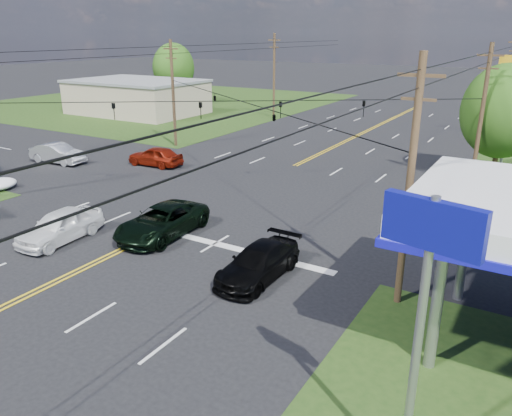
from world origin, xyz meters
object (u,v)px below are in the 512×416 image
Objects in this scene: pickup_white at (60,226)px; polesign_se at (427,271)px; pole_nw at (173,92)px; tree_far_l at (174,68)px; retail_nw at (137,98)px; pole_se at (410,183)px; suv_black at (258,263)px; pickup_dkgreen at (162,221)px; tree_right_a at (503,112)px; pole_left_far at (274,75)px; pole_right_far at (510,86)px; sedan_silver at (58,153)px; pole_ne at (481,116)px.

polesign_se is (18.90, -5.47, 4.67)m from pickup_white.
pole_nw is 1.09× the size of tree_far_l.
retail_nw is 3.39× the size of pickup_white.
pole_se is at bearing 106.45° from polesign_se.
retail_nw is 3.26× the size of suv_black.
polesign_se is (14.90, -8.63, 4.68)m from pickup_dkgreen.
tree_right_a is 24.88m from pickup_dkgreen.
pickup_dkgreen is 1.16× the size of suv_black.
retail_nw is at bearing 139.24° from polesign_se.
pole_se is 45.22m from pole_left_far.
retail_nw reaches higher than pickup_white.
sedan_silver is at bearing -136.00° from pole_right_far.
polesign_se is (45.40, -39.13, 3.47)m from retail_nw.
pole_se is 18.00m from pole_ne.
pole_ne reaches higher than retail_nw.
tree_far_l is (-45.00, 23.00, 0.28)m from pole_ne.
pole_left_far is 1.15× the size of tree_far_l.
pole_nw is 23.11m from pickup_white.
retail_nw reaches higher than suv_black.
tree_far_l is 36.50m from sedan_silver.
sedan_silver is (-30.03, -10.00, -4.12)m from pole_ne.
polesign_se reaches higher than pickup_dkgreen.
pole_ne is at bearing -16.82° from retail_nw.
pole_right_far is 2.12× the size of pickup_white.
pickup_white is (-16.50, -39.66, -4.36)m from pole_right_far.
pole_se is 31.35m from sedan_silver.
polesign_se is at bearing -121.60° from sedan_silver.
pole_ne is 32.20m from pole_left_far.
suv_black is at bearing -107.02° from tree_right_a.
tree_right_a reaches higher than suv_black.
sedan_silver reaches higher than pickup_dkgreen.
pole_right_far reaches higher than suv_black.
tree_right_a reaches higher than pickup_white.
pole_ne is 1.93× the size of suv_black.
pickup_white is 0.98× the size of sedan_silver.
pole_ne is 0.95× the size of pole_right_far.
pole_right_far reaches higher than pickup_dkgreen.
pole_nw is 32.20m from pole_right_far.
pole_se is 21.02m from tree_right_a.
pole_se reaches higher than tree_right_a.
pole_left_far reaches higher than pole_nw.
pole_nw is 0.95× the size of pole_right_far.
tree_right_a is 1.73× the size of pickup_white.
tree_far_l is 52.32m from pickup_white.
sedan_silver is at bearing 153.55° from polesign_se.
pole_ne reaches higher than pickup_dkgreen.
suv_black is 10.87m from pickup_white.
pickup_dkgreen is (13.50, -17.50, -4.13)m from pole_nw.
pole_ne reaches higher than polesign_se.
pole_ne is at bearing 95.25° from polesign_se.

